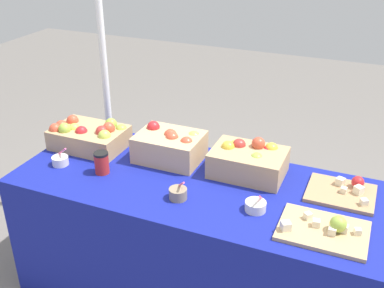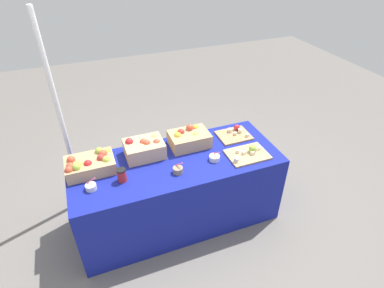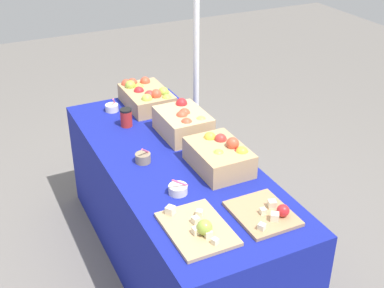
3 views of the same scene
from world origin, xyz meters
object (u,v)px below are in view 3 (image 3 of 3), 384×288
cutting_board_back (265,213)px  sample_bowl_far (112,108)px  apple_crate_left (146,96)px  sample_bowl_mid (178,189)px  apple_crate_right (220,156)px  coffee_cup (126,118)px  sample_bowl_near (143,158)px  tent_pole (196,52)px  apple_crate_middle (184,123)px  cutting_board_front (198,228)px

cutting_board_back → sample_bowl_far: sample_bowl_far is taller
apple_crate_left → sample_bowl_mid: bearing=-13.0°
apple_crate_right → sample_bowl_mid: (0.13, -0.31, -0.05)m
cutting_board_back → coffee_cup: bearing=-166.9°
sample_bowl_mid → cutting_board_back: bearing=39.7°
sample_bowl_near → coffee_cup: coffee_cup is taller
cutting_board_back → sample_bowl_far: (-1.43, -0.29, 0.01)m
coffee_cup → apple_crate_right: bearing=22.6°
apple_crate_left → cutting_board_back: (1.41, 0.05, -0.05)m
apple_crate_left → sample_bowl_mid: apple_crate_left is taller
sample_bowl_near → apple_crate_left: bearing=157.1°
sample_bowl_far → coffee_cup: coffee_cup is taller
apple_crate_left → cutting_board_back: size_ratio=1.28×
coffee_cup → tent_pole: 0.82m
apple_crate_middle → apple_crate_left: bearing=-173.9°
sample_bowl_near → sample_bowl_far: size_ratio=1.00×
apple_crate_middle → tent_pole: bearing=148.2°
coffee_cup → tent_pole: size_ratio=0.06×
sample_bowl_near → tent_pole: 1.16m
apple_crate_middle → sample_bowl_mid: apple_crate_middle is taller
apple_crate_right → sample_bowl_mid: 0.34m
sample_bowl_far → sample_bowl_mid: bearing=-0.3°
cutting_board_back → coffee_cup: (-1.18, -0.27, 0.04)m
cutting_board_front → sample_bowl_mid: size_ratio=3.40×
apple_crate_left → apple_crate_middle: size_ratio=1.17×
cutting_board_front → sample_bowl_far: 1.40m
apple_crate_left → sample_bowl_near: apple_crate_left is taller
sample_bowl_near → coffee_cup: (-0.46, 0.07, 0.03)m
apple_crate_left → tent_pole: bearing=109.9°
apple_crate_middle → sample_bowl_far: (-0.52, -0.29, -0.06)m
cutting_board_front → apple_crate_middle: bearing=158.8°
cutting_board_front → coffee_cup: (-1.14, 0.06, 0.04)m
apple_crate_left → apple_crate_middle: 0.49m
apple_crate_middle → sample_bowl_mid: 0.64m
apple_crate_left → coffee_cup: (0.23, -0.22, -0.01)m
cutting_board_back → tent_pole: 1.64m
sample_bowl_far → tent_pole: 0.75m
apple_crate_middle → sample_bowl_far: bearing=-150.7°
sample_bowl_mid → tent_pole: 1.43m
apple_crate_middle → tent_pole: size_ratio=0.17×
apple_crate_middle → sample_bowl_mid: size_ratio=3.18×
apple_crate_left → coffee_cup: size_ratio=3.46×
coffee_cup → cutting_board_back: bearing=13.1°
sample_bowl_near → sample_bowl_far: bearing=175.7°
apple_crate_right → cutting_board_back: 0.49m
sample_bowl_mid → tent_pole: tent_pole is taller
sample_bowl_far → sample_bowl_near: bearing=-4.3°
apple_crate_left → apple_crate_right: size_ratio=1.09×
cutting_board_front → sample_bowl_far: size_ratio=3.43×
sample_bowl_far → coffee_cup: bearing=3.1°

